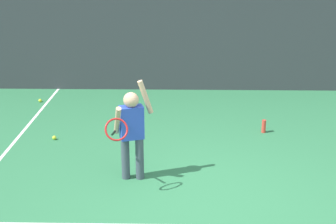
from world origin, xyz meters
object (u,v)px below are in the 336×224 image
(tennis_ball_2, at_px, (40,101))
(water_bottle, at_px, (264,126))
(tennis_ball_1, at_px, (54,138))
(tennis_ball_3, at_px, (138,108))
(tennis_player, at_px, (131,128))

(tennis_ball_2, bearing_deg, water_bottle, -20.27)
(tennis_ball_1, bearing_deg, tennis_ball_3, 51.05)
(tennis_ball_2, bearing_deg, tennis_player, -56.65)
(tennis_player, height_order, tennis_ball_1, tennis_player)
(water_bottle, xyz_separation_m, tennis_ball_1, (-3.43, -0.38, -0.08))
(water_bottle, relative_size, tennis_ball_3, 3.33)
(tennis_player, xyz_separation_m, tennis_ball_1, (-1.39, 1.33, -0.69))
(tennis_ball_2, height_order, tennis_ball_3, same)
(tennis_player, xyz_separation_m, tennis_ball_2, (-2.15, 3.26, -0.69))
(tennis_ball_3, bearing_deg, tennis_player, -86.98)
(tennis_ball_2, bearing_deg, tennis_ball_3, -11.44)
(water_bottle, height_order, tennis_ball_3, water_bottle)
(tennis_ball_1, bearing_deg, tennis_ball_2, 111.55)
(water_bottle, distance_m, tennis_ball_2, 4.47)
(water_bottle, bearing_deg, tennis_player, -139.95)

